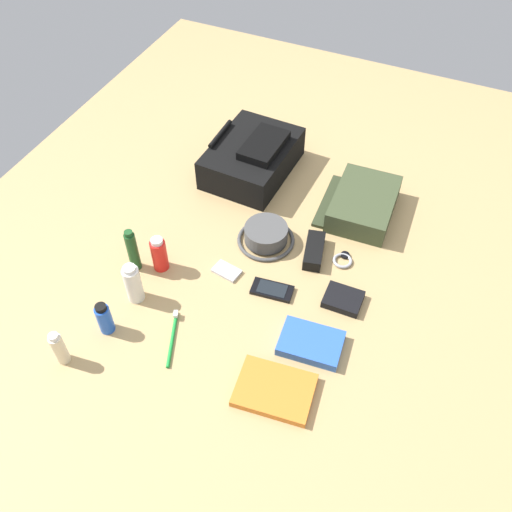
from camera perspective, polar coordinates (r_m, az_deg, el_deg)
name	(u,v)px	position (r m, az deg, el deg)	size (l,w,h in m)	color
ground_plane	(256,267)	(1.76, 0.00, -1.11)	(2.64, 2.02, 0.02)	tan
backpack	(253,157)	(2.03, -0.34, 10.03)	(0.36, 0.27, 0.15)	black
toiletry_pouch	(362,204)	(1.91, 10.78, 5.26)	(0.29, 0.25, 0.08)	#384228
bucket_hat	(266,235)	(1.79, 1.03, 2.12)	(0.19, 0.19, 0.06)	#484848
lotion_bottle	(59,348)	(1.59, -19.44, -8.86)	(0.03, 0.03, 0.12)	beige
deodorant_spray	(104,318)	(1.62, -15.20, -6.16)	(0.04, 0.04, 0.11)	blue
toothpaste_tube	(133,283)	(1.65, -12.42, -2.75)	(0.05, 0.05, 0.14)	white
shampoo_bottle	(133,250)	(1.73, -12.47, 0.55)	(0.03, 0.03, 0.16)	#19471E
sunscreen_spray	(159,254)	(1.72, -9.84, 0.19)	(0.05, 0.05, 0.12)	red
paperback_novel	(275,390)	(1.50, 1.91, -13.53)	(0.17, 0.22, 0.02)	orange
travel_guidebook	(311,343)	(1.57, 5.60, -8.86)	(0.14, 0.18, 0.03)	blue
cell_phone	(272,290)	(1.68, 1.65, -3.48)	(0.08, 0.13, 0.01)	black
media_player	(227,271)	(1.73, -3.00, -1.54)	(0.07, 0.09, 0.01)	#B7B7BC
wristwatch	(343,260)	(1.77, 8.85, -0.40)	(0.07, 0.06, 0.01)	#99999E
toothbrush	(173,335)	(1.60, -8.48, -7.99)	(0.17, 0.08, 0.02)	#198C33
wallet	(343,299)	(1.67, 8.87, -4.38)	(0.09, 0.11, 0.02)	black
sunglasses_case	(314,251)	(1.77, 5.94, 0.54)	(0.14, 0.06, 0.04)	black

